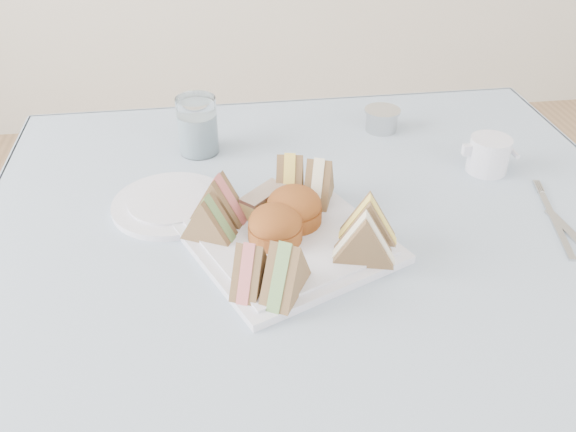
{
  "coord_description": "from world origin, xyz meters",
  "views": [
    {
      "loc": [
        -0.15,
        -0.67,
        1.27
      ],
      "look_at": [
        -0.06,
        0.01,
        0.8
      ],
      "focal_mm": 38.0,
      "sensor_mm": 36.0,
      "label": 1
    }
  ],
  "objects": [
    {
      "name": "table",
      "position": [
        0.0,
        0.0,
        0.37
      ],
      "size": [
        0.9,
        0.9,
        0.74
      ],
      "primitive_type": "cube",
      "color": "brown",
      "rests_on": "floor"
    },
    {
      "name": "tablecloth",
      "position": [
        0.0,
        0.0,
        0.74
      ],
      "size": [
        1.02,
        1.02,
        0.01
      ],
      "primitive_type": "cube",
      "color": "#A9BDDC",
      "rests_on": "table"
    },
    {
      "name": "serving_plate",
      "position": [
        -0.06,
        0.01,
        0.75
      ],
      "size": [
        0.33,
        0.33,
        0.01
      ],
      "primitive_type": "cube",
      "rotation": [
        0.0,
        0.0,
        0.41
      ],
      "color": "silver",
      "rests_on": "tablecloth"
    },
    {
      "name": "sandwich_fl_a",
      "position": [
        -0.12,
        -0.08,
        0.79
      ],
      "size": [
        0.06,
        0.08,
        0.07
      ],
      "primitive_type": null,
      "rotation": [
        0.0,
        0.0,
        1.16
      ],
      "color": "#8E6644",
      "rests_on": "serving_plate"
    },
    {
      "name": "sandwich_fl_b",
      "position": [
        -0.07,
        -0.1,
        0.8
      ],
      "size": [
        0.08,
        0.09,
        0.08
      ],
      "primitive_type": null,
      "rotation": [
        0.0,
        0.0,
        1.05
      ],
      "color": "#8E6644",
      "rests_on": "serving_plate"
    },
    {
      "name": "sandwich_fr_a",
      "position": [
        0.05,
        -0.01,
        0.79
      ],
      "size": [
        0.09,
        0.06,
        0.07
      ],
      "primitive_type": null,
      "rotation": [
        0.0,
        0.0,
        -0.25
      ],
      "color": "#8E6644",
      "rests_on": "serving_plate"
    },
    {
      "name": "sandwich_fr_b",
      "position": [
        0.04,
        -0.05,
        0.79
      ],
      "size": [
        0.09,
        0.06,
        0.07
      ],
      "primitive_type": null,
      "rotation": [
        0.0,
        0.0,
        -0.26
      ],
      "color": "#8E6644",
      "rests_on": "serving_plate"
    },
    {
      "name": "sandwich_bl_a",
      "position": [
        -0.17,
        0.03,
        0.79
      ],
      "size": [
        0.09,
        0.07,
        0.07
      ],
      "primitive_type": null,
      "rotation": [
        0.0,
        0.0,
        2.67
      ],
      "color": "#8E6644",
      "rests_on": "serving_plate"
    },
    {
      "name": "sandwich_bl_b",
      "position": [
        -0.15,
        0.07,
        0.8
      ],
      "size": [
        0.09,
        0.07,
        0.07
      ],
      "primitive_type": null,
      "rotation": [
        0.0,
        0.0,
        2.66
      ],
      "color": "#8E6644",
      "rests_on": "serving_plate"
    },
    {
      "name": "sandwich_br_a",
      "position": [
        0.01,
        0.11,
        0.79
      ],
      "size": [
        0.06,
        0.09,
        0.07
      ],
      "primitive_type": null,
      "rotation": [
        0.0,
        0.0,
        -1.92
      ],
      "color": "#8E6644",
      "rests_on": "serving_plate"
    },
    {
      "name": "sandwich_br_b",
      "position": [
        -0.04,
        0.12,
        0.8
      ],
      "size": [
        0.06,
        0.09,
        0.08
      ],
      "primitive_type": null,
      "rotation": [
        0.0,
        0.0,
        -1.78
      ],
      "color": "#8E6644",
      "rests_on": "serving_plate"
    },
    {
      "name": "scone_left",
      "position": [
        -0.07,
        0.01,
        0.78
      ],
      "size": [
        0.09,
        0.09,
        0.05
      ],
      "primitive_type": "cylinder",
      "rotation": [
        0.0,
        0.0,
        0.25
      ],
      "color": "#9D4C1B",
      "rests_on": "serving_plate"
    },
    {
      "name": "scone_right",
      "position": [
        -0.04,
        0.05,
        0.78
      ],
      "size": [
        0.11,
        0.11,
        0.05
      ],
      "primitive_type": "cylinder",
      "rotation": [
        0.0,
        0.0,
        0.85
      ],
      "color": "#9D4C1B",
      "rests_on": "serving_plate"
    },
    {
      "name": "pastry_slice",
      "position": [
        -0.08,
        0.09,
        0.78
      ],
      "size": [
        0.08,
        0.07,
        0.04
      ],
      "primitive_type": "cube",
      "rotation": [
        0.0,
        0.0,
        0.77
      ],
      "color": "#E0C87C",
      "rests_on": "serving_plate"
    },
    {
      "name": "side_plate",
      "position": [
        -0.22,
        0.13,
        0.75
      ],
      "size": [
        0.2,
        0.2,
        0.01
      ],
      "primitive_type": "cylinder",
      "rotation": [
        0.0,
        0.0,
        -0.1
      ],
      "color": "silver",
      "rests_on": "tablecloth"
    },
    {
      "name": "water_glass",
      "position": [
        -0.17,
        0.31,
        0.8
      ],
      "size": [
        0.09,
        0.09,
        0.1
      ],
      "primitive_type": "cylinder",
      "rotation": [
        0.0,
        0.0,
        0.37
      ],
      "color": "white",
      "rests_on": "tablecloth"
    },
    {
      "name": "tea_strainer",
      "position": [
        0.17,
        0.35,
        0.77
      ],
      "size": [
        0.07,
        0.07,
        0.04
      ],
      "primitive_type": "cylinder",
      "rotation": [
        0.0,
        0.0,
        -0.04
      ],
      "color": "#B5B5B5",
      "rests_on": "tablecloth"
    },
    {
      "name": "fork",
      "position": [
        0.35,
        0.01,
        0.75
      ],
      "size": [
        0.05,
        0.17,
        0.0
      ],
      "primitive_type": "cube",
      "rotation": [
        0.0,
        0.0,
        -0.23
      ],
      "color": "#B5B5B5",
      "rests_on": "tablecloth"
    },
    {
      "name": "creamer_jug",
      "position": [
        0.31,
        0.17,
        0.78
      ],
      "size": [
        0.07,
        0.07,
        0.06
      ],
      "primitive_type": "cylinder",
      "rotation": [
        0.0,
        0.0,
        -0.01
      ],
      "color": "silver",
      "rests_on": "tablecloth"
    }
  ]
}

